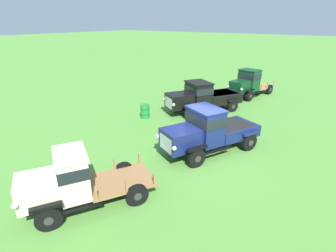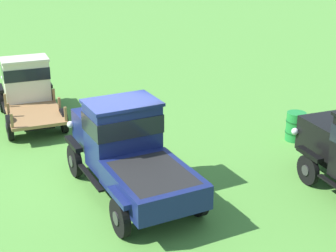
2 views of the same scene
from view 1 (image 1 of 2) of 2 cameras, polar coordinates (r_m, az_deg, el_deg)
ground_plane at (r=12.99m, az=6.97°, el=-6.58°), size 240.00×240.00×0.00m
vintage_truck_second_in_line at (r=9.76m, az=-20.51°, el=-11.03°), size 4.79×3.67×2.14m
vintage_truck_midrow_center at (r=13.02m, az=8.69°, el=-0.93°), size 5.46×3.74×2.34m
vintage_truck_far_side at (r=18.98m, az=7.44°, el=6.38°), size 5.71×4.36×2.19m
vintage_truck_back_of_row at (r=23.51m, az=16.96°, el=8.90°), size 5.32×2.80×2.34m
oil_drum_beside_row at (r=17.78m, az=-5.03°, el=3.22°), size 0.63×0.63×0.93m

